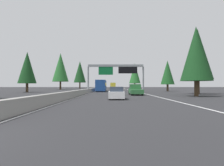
{
  "coord_description": "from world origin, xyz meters",
  "views": [
    {
      "loc": [
        -5.53,
        -5.02,
        1.59
      ],
      "look_at": [
        54.35,
        -5.04,
        2.45
      ],
      "focal_mm": 30.37,
      "sensor_mm": 36.0,
      "label": 1
    }
  ],
  "objects_px": {
    "sedan_distant_a": "(116,93)",
    "conifer_right_near": "(198,54)",
    "box_truck_mid_left": "(113,86)",
    "conifer_left_far": "(80,72)",
    "sign_gantry_overhead": "(116,70)",
    "conifer_right_mid": "(167,72)",
    "pickup_far_left": "(135,90)",
    "conifer_right_far": "(135,73)",
    "conifer_left_mid": "(60,67)",
    "bus_distant_b": "(101,85)",
    "conifer_right_foreground": "(196,54)",
    "conifer_left_near": "(27,68)"
  },
  "relations": [
    {
      "from": "sign_gantry_overhead",
      "to": "conifer_right_mid",
      "type": "bearing_deg",
      "value": -49.63
    },
    {
      "from": "conifer_left_near",
      "to": "box_truck_mid_left",
      "type": "bearing_deg",
      "value": -26.36
    },
    {
      "from": "conifer_right_near",
      "to": "pickup_far_left",
      "type": "bearing_deg",
      "value": 105.19
    },
    {
      "from": "sedan_distant_a",
      "to": "box_truck_mid_left",
      "type": "xyz_separation_m",
      "value": [
        65.82,
        0.05,
        0.93
      ]
    },
    {
      "from": "sign_gantry_overhead",
      "to": "conifer_left_near",
      "type": "relative_size",
      "value": 1.29
    },
    {
      "from": "sign_gantry_overhead",
      "to": "sedan_distant_a",
      "type": "bearing_deg",
      "value": 178.53
    },
    {
      "from": "conifer_right_foreground",
      "to": "conifer_right_mid",
      "type": "height_order",
      "value": "conifer_right_foreground"
    },
    {
      "from": "pickup_far_left",
      "to": "conifer_right_near",
      "type": "height_order",
      "value": "conifer_right_near"
    },
    {
      "from": "bus_distant_b",
      "to": "conifer_right_mid",
      "type": "height_order",
      "value": "conifer_right_mid"
    },
    {
      "from": "conifer_right_far",
      "to": "sedan_distant_a",
      "type": "bearing_deg",
      "value": 171.25
    },
    {
      "from": "pickup_far_left",
      "to": "conifer_left_mid",
      "type": "height_order",
      "value": "conifer_left_mid"
    },
    {
      "from": "pickup_far_left",
      "to": "conifer_left_far",
      "type": "distance_m",
      "value": 79.99
    },
    {
      "from": "conifer_right_mid",
      "to": "box_truck_mid_left",
      "type": "bearing_deg",
      "value": 25.33
    },
    {
      "from": "conifer_right_foreground",
      "to": "conifer_right_mid",
      "type": "bearing_deg",
      "value": -7.61
    },
    {
      "from": "sedan_distant_a",
      "to": "conifer_left_near",
      "type": "distance_m",
      "value": 31.88
    },
    {
      "from": "conifer_right_near",
      "to": "box_truck_mid_left",
      "type": "bearing_deg",
      "value": 17.12
    },
    {
      "from": "sedan_distant_a",
      "to": "conifer_right_foreground",
      "type": "height_order",
      "value": "conifer_right_foreground"
    },
    {
      "from": "bus_distant_b",
      "to": "sedan_distant_a",
      "type": "bearing_deg",
      "value": -173.48
    },
    {
      "from": "conifer_left_mid",
      "to": "sedan_distant_a",
      "type": "bearing_deg",
      "value": -158.6
    },
    {
      "from": "sedan_distant_a",
      "to": "conifer_left_near",
      "type": "xyz_separation_m",
      "value": [
        23.27,
        21.14,
        5.3
      ]
    },
    {
      "from": "conifer_left_near",
      "to": "conifer_left_mid",
      "type": "relative_size",
      "value": 0.65
    },
    {
      "from": "conifer_right_foreground",
      "to": "box_truck_mid_left",
      "type": "bearing_deg",
      "value": 11.45
    },
    {
      "from": "sign_gantry_overhead",
      "to": "pickup_far_left",
      "type": "distance_m",
      "value": 10.57
    },
    {
      "from": "pickup_far_left",
      "to": "conifer_left_mid",
      "type": "distance_m",
      "value": 53.11
    },
    {
      "from": "box_truck_mid_left",
      "to": "conifer_left_far",
      "type": "bearing_deg",
      "value": 42.51
    },
    {
      "from": "sedan_distant_a",
      "to": "conifer_right_near",
      "type": "bearing_deg",
      "value": -49.48
    },
    {
      "from": "pickup_far_left",
      "to": "conifer_right_near",
      "type": "bearing_deg",
      "value": -74.81
    },
    {
      "from": "conifer_right_mid",
      "to": "conifer_left_near",
      "type": "height_order",
      "value": "conifer_left_near"
    },
    {
      "from": "box_truck_mid_left",
      "to": "conifer_left_far",
      "type": "xyz_separation_m",
      "value": [
        20.72,
        19.0,
        7.99
      ]
    },
    {
      "from": "bus_distant_b",
      "to": "pickup_far_left",
      "type": "bearing_deg",
      "value": -160.79
    },
    {
      "from": "conifer_right_far",
      "to": "bus_distant_b",
      "type": "bearing_deg",
      "value": 159.56
    },
    {
      "from": "conifer_left_near",
      "to": "conifer_left_far",
      "type": "relative_size",
      "value": 0.62
    },
    {
      "from": "conifer_right_far",
      "to": "conifer_right_mid",
      "type": "bearing_deg",
      "value": -171.55
    },
    {
      "from": "conifer_left_mid",
      "to": "sign_gantry_overhead",
      "type": "bearing_deg",
      "value": -148.4
    },
    {
      "from": "box_truck_mid_left",
      "to": "conifer_right_foreground",
      "type": "relative_size",
      "value": 0.81
    },
    {
      "from": "box_truck_mid_left",
      "to": "pickup_far_left",
      "type": "bearing_deg",
      "value": -176.28
    },
    {
      "from": "box_truck_mid_left",
      "to": "conifer_left_far",
      "type": "relative_size",
      "value": 0.54
    },
    {
      "from": "conifer_right_mid",
      "to": "conifer_right_far",
      "type": "xyz_separation_m",
      "value": [
        35.46,
        5.27,
        2.1
      ]
    },
    {
      "from": "sign_gantry_overhead",
      "to": "conifer_right_foreground",
      "type": "height_order",
      "value": "conifer_right_foreground"
    },
    {
      "from": "conifer_right_near",
      "to": "conifer_right_mid",
      "type": "height_order",
      "value": "conifer_right_near"
    },
    {
      "from": "sedan_distant_a",
      "to": "conifer_right_near",
      "type": "distance_m",
      "value": 22.19
    },
    {
      "from": "conifer_right_near",
      "to": "conifer_left_near",
      "type": "distance_m",
      "value": 38.4
    },
    {
      "from": "conifer_right_mid",
      "to": "conifer_left_far",
      "type": "bearing_deg",
      "value": 32.75
    },
    {
      "from": "sign_gantry_overhead",
      "to": "box_truck_mid_left",
      "type": "xyz_separation_m",
      "value": [
        46.27,
        0.56,
        -3.42
      ]
    },
    {
      "from": "sign_gantry_overhead",
      "to": "conifer_left_mid",
      "type": "xyz_separation_m",
      "value": [
        36.57,
        22.5,
        4.2
      ]
    },
    {
      "from": "conifer_right_foreground",
      "to": "conifer_right_near",
      "type": "distance_m",
      "value": 9.02
    },
    {
      "from": "box_truck_mid_left",
      "to": "conifer_left_near",
      "type": "height_order",
      "value": "conifer_left_near"
    },
    {
      "from": "sedan_distant_a",
      "to": "conifer_right_mid",
      "type": "height_order",
      "value": "conifer_right_mid"
    },
    {
      "from": "sign_gantry_overhead",
      "to": "conifer_left_near",
      "type": "xyz_separation_m",
      "value": [
        3.72,
        21.64,
        0.95
      ]
    },
    {
      "from": "pickup_far_left",
      "to": "conifer_right_far",
      "type": "distance_m",
      "value": 58.44
    }
  ]
}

